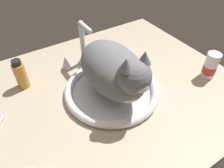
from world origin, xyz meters
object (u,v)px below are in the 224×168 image
object	(u,v)px
cat	(115,71)
amber_bottle	(21,75)
faucet	(84,48)
pill_bottle	(210,66)
sink_basin	(112,90)

from	to	relation	value
cat	amber_bottle	size ratio (longest dim) A/B	3.21
faucet	cat	xyz separation A→B (cm)	(-0.01, -22.85, 3.98)
faucet	pill_bottle	xyz separation A→B (cm)	(36.18, -33.18, -2.37)
sink_basin	amber_bottle	size ratio (longest dim) A/B	2.92
faucet	cat	distance (cm)	23.20
amber_bottle	cat	bearing A→B (deg)	-40.95
faucet	pill_bottle	world-z (taller)	faucet
faucet	pill_bottle	size ratio (longest dim) A/B	1.89
sink_basin	pill_bottle	distance (cm)	38.34
pill_bottle	amber_bottle	size ratio (longest dim) A/B	0.89
cat	amber_bottle	distance (cm)	34.25
amber_bottle	faucet	bearing A→B (deg)	1.62
cat	amber_bottle	bearing A→B (deg)	139.05
sink_basin	faucet	distance (cm)	21.78
pill_bottle	amber_bottle	world-z (taller)	amber_bottle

